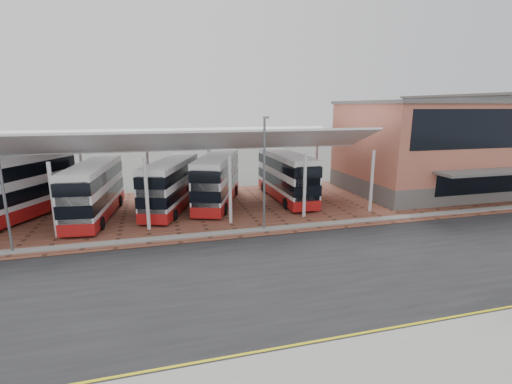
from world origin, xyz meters
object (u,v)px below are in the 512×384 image
Objects in this scene: bus_4 at (217,180)px; bus_5 at (286,176)px; bus_1 at (6,191)px; bus_2 at (94,191)px; terminal at (438,147)px; bus_3 at (171,185)px.

bus_4 reaches higher than bus_5.
bus_4 is (16.22, 1.30, -0.29)m from bus_1.
bus_2 is (6.15, -0.29, -0.34)m from bus_1.
bus_2 is 0.98× the size of bus_4.
bus_5 is at bearing 20.18° from bus_4.
terminal is 27.20m from bus_3.
bus_5 is at bearing 23.70° from bus_3.
bus_1 reaches higher than bus_3.
bus_4 is (-22.99, 0.46, -2.41)m from terminal.
terminal is at bearing 20.18° from bus_3.
bus_3 is (-27.08, -0.25, -2.51)m from terminal.
bus_5 is (-16.41, 0.50, -2.42)m from terminal.
terminal is 33.17m from bus_2.
terminal reaches higher than bus_3.
bus_1 is 6.16m from bus_2.
bus_4 is at bearing -179.43° from bus_5.
bus_1 is 12.15m from bus_3.
bus_1 is 1.13× the size of bus_2.
bus_2 is 1.03× the size of bus_3.
bus_4 reaches higher than bus_3.
bus_2 is at bearing -174.19° from bus_5.
bus_1 is at bearing -176.44° from bus_5.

